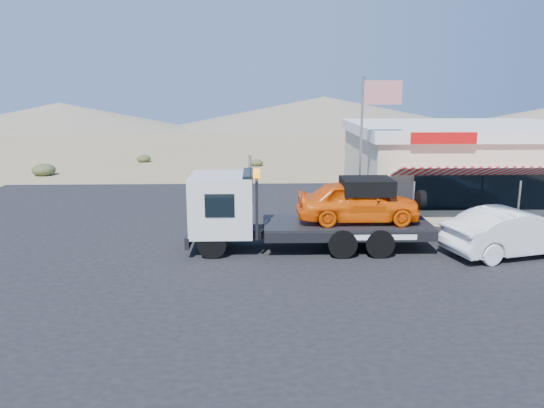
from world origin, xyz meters
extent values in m
plane|color=#937853|center=(0.00, 0.00, 0.00)|extent=(120.00, 120.00, 0.00)
cube|color=black|center=(2.00, 3.00, 0.01)|extent=(32.00, 24.00, 0.02)
cylinder|color=black|center=(-0.84, 1.20, 0.50)|extent=(0.97, 0.29, 0.97)
cylinder|color=black|center=(-0.84, 3.14, 0.50)|extent=(0.97, 0.29, 0.97)
cylinder|color=black|center=(3.53, 1.20, 0.50)|extent=(0.97, 0.53, 0.97)
cylinder|color=black|center=(3.53, 3.14, 0.50)|extent=(0.97, 0.53, 0.97)
cylinder|color=black|center=(4.79, 1.20, 0.50)|extent=(0.97, 0.53, 0.97)
cylinder|color=black|center=(4.79, 3.14, 0.50)|extent=(0.97, 0.53, 0.97)
cube|color=black|center=(2.75, 2.17, 0.65)|extent=(7.95, 0.97, 0.29)
cube|color=silver|center=(-0.54, 2.17, 1.67)|extent=(2.13, 2.28, 2.04)
cube|color=black|center=(0.38, 2.17, 2.35)|extent=(0.34, 1.94, 0.87)
cube|color=black|center=(0.67, 2.17, 1.62)|extent=(0.10, 2.13, 1.94)
cube|color=orange|center=(0.67, 2.17, 2.73)|extent=(0.24, 1.16, 0.15)
cube|color=black|center=(3.82, 2.17, 0.92)|extent=(5.82, 2.23, 0.15)
imported|color=#F55606|center=(4.20, 2.17, 1.72)|extent=(4.27, 1.72, 1.45)
cube|color=black|center=(4.50, 2.17, 2.27)|extent=(1.74, 1.45, 0.53)
imported|color=silver|center=(9.44, 1.26, 0.82)|extent=(5.16, 2.90, 1.61)
cube|color=beige|center=(10.50, 9.00, 1.72)|extent=(10.00, 8.00, 3.40)
cube|color=white|center=(10.50, 9.00, 3.67)|extent=(10.40, 8.40, 0.50)
cube|color=red|center=(8.00, 4.74, 3.67)|extent=(2.60, 0.12, 0.45)
cube|color=black|center=(10.50, 4.98, 1.52)|extent=(7.00, 0.06, 1.60)
cube|color=red|center=(10.50, 4.10, 2.47)|extent=(9.00, 1.73, 0.61)
cylinder|color=#99999E|center=(6.50, 3.30, 1.12)|extent=(0.08, 0.08, 2.20)
cylinder|color=#99999E|center=(10.50, 3.30, 1.12)|extent=(0.08, 0.08, 2.20)
cylinder|color=#99999E|center=(4.70, 4.50, 3.02)|extent=(0.10, 0.10, 6.00)
cube|color=#B20C14|center=(5.45, 4.50, 5.42)|extent=(1.50, 0.02, 0.90)
ellipsoid|color=#3A4424|center=(-13.11, 18.48, 0.40)|extent=(1.49, 1.49, 0.80)
ellipsoid|color=#3A4424|center=(-7.91, 24.42, 0.29)|extent=(1.06, 1.06, 0.57)
ellipsoid|color=#3A4424|center=(0.66, 22.20, 0.25)|extent=(0.94, 0.94, 0.50)
cone|color=#726B59|center=(-25.00, 55.00, 1.75)|extent=(36.00, 36.00, 3.50)
cone|color=#726B59|center=(10.00, 58.00, 2.10)|extent=(44.00, 44.00, 4.20)
camera|label=1|loc=(0.68, -15.82, 5.68)|focal=35.00mm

